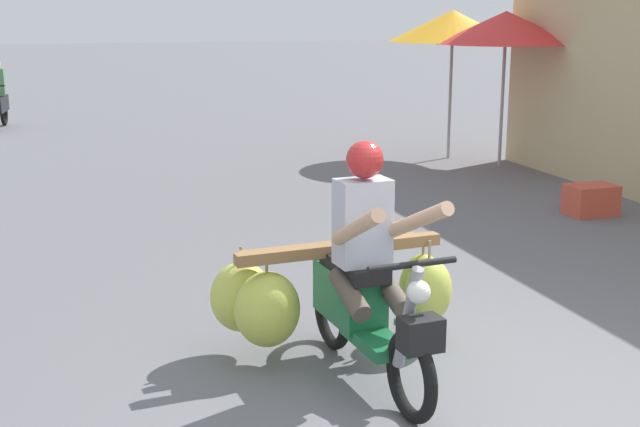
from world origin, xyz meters
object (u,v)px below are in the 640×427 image
Objects in this scene: market_umbrella_near_shop at (506,28)px; market_umbrella_further_along at (453,26)px; produce_crate at (591,200)px; motorbike_main_loaded at (341,290)px.

market_umbrella_near_shop is 0.99× the size of market_umbrella_further_along.
market_umbrella_near_shop reaches higher than produce_crate.
market_umbrella_near_shop is at bearing -67.13° from market_umbrella_further_along.
motorbike_main_loaded is 8.66m from market_umbrella_further_along.
motorbike_main_loaded is 8.11m from market_umbrella_near_shop.
motorbike_main_loaded is 5.32m from produce_crate.
market_umbrella_near_shop reaches higher than motorbike_main_loaded.
market_umbrella_further_along is 4.23× the size of produce_crate.
market_umbrella_near_shop is (4.84, 6.31, 1.58)m from motorbike_main_loaded.
market_umbrella_further_along reaches higher than market_umbrella_near_shop.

